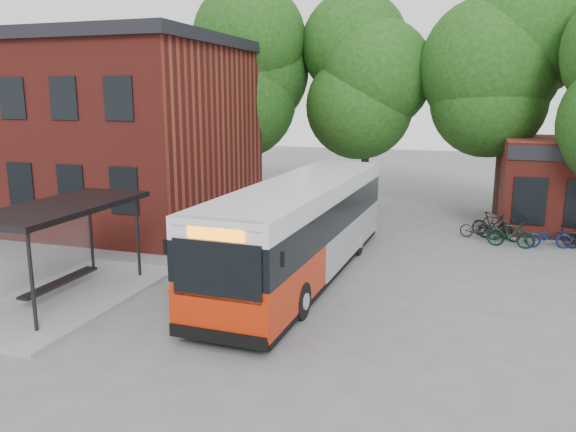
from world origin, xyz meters
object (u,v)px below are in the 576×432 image
(bicycle_0, at_px, (480,228))
(bicycle_4, at_px, (549,237))
(bicycle_3, at_px, (511,234))
(bus_shelter, at_px, (66,252))
(bicycle_2, at_px, (499,229))
(city_bus, at_px, (302,229))
(bicycle_1, at_px, (492,225))

(bicycle_0, distance_m, bicycle_4, 2.65)
(bicycle_3, distance_m, bicycle_4, 1.46)
(bus_shelter, relative_size, bicycle_3, 3.85)
(bicycle_0, xyz_separation_m, bicycle_2, (0.74, 0.01, 0.03))
(bicycle_0, bearing_deg, city_bus, 151.90)
(bicycle_1, relative_size, bicycle_3, 0.97)
(city_bus, xyz_separation_m, bicycle_0, (5.73, 7.05, -1.14))
(bus_shelter, bearing_deg, bicycle_3, 38.74)
(bicycle_1, bearing_deg, bicycle_4, -98.61)
(bicycle_3, height_order, bicycle_4, bicycle_3)
(bus_shelter, distance_m, bicycle_1, 16.92)
(bicycle_0, relative_size, bicycle_4, 0.96)
(bicycle_1, xyz_separation_m, bicycle_4, (2.06, -1.19, -0.07))
(bus_shelter, height_order, bicycle_2, bus_shelter)
(bicycle_0, bearing_deg, bus_shelter, 145.31)
(bus_shelter, bearing_deg, bicycle_0, 44.30)
(bicycle_1, height_order, bicycle_4, bicycle_1)
(bicycle_2, height_order, bicycle_3, bicycle_3)
(bicycle_0, xyz_separation_m, bicycle_4, (2.54, -0.77, 0.02))
(bus_shelter, relative_size, bicycle_4, 4.01)
(bicycle_3, bearing_deg, bicycle_2, 25.40)
(bus_shelter, xyz_separation_m, bicycle_1, (12.12, 11.77, -0.92))
(bicycle_1, bearing_deg, bus_shelter, 155.56)
(bicycle_1, xyz_separation_m, bicycle_2, (0.25, -0.41, -0.06))
(city_bus, bearing_deg, bicycle_3, 43.09)
(city_bus, relative_size, bicycle_0, 7.42)
(bicycle_2, distance_m, bicycle_3, 1.19)
(bus_shelter, height_order, bicycle_0, bus_shelter)
(bicycle_1, distance_m, bicycle_4, 2.37)
(city_bus, distance_m, bicycle_3, 9.13)
(bus_shelter, relative_size, bicycle_2, 3.93)
(bicycle_4, bearing_deg, bicycle_3, 93.98)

